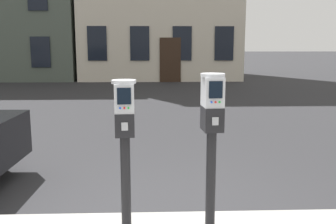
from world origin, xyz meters
TOP-DOWN VIEW (x-y plane):
  - parking_meter_near_kerb at (-0.28, -0.14)m, footprint 0.23×0.26m
  - parking_meter_twin_adjacent at (0.50, -0.14)m, footprint 0.23×0.26m

SIDE VIEW (x-z plane):
  - parking_meter_near_kerb at x=-0.28m, z-range 0.40..1.80m
  - parking_meter_twin_adjacent at x=0.50m, z-range 0.41..1.87m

